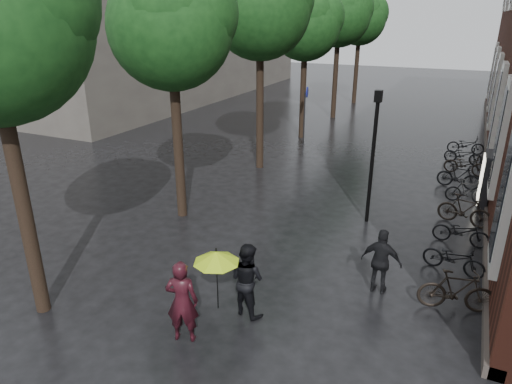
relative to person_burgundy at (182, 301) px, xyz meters
The scene contains 10 objects.
bg_building 34.69m from the person_burgundy, 129.23° to the left, with size 16.00×30.00×14.00m, color #47423D.
street_trees 15.77m from the person_burgundy, 104.04° to the left, with size 4.33×34.03×8.91m.
person_burgundy is the anchor object (origin of this frame).
person_black 1.63m from the person_burgundy, 60.01° to the left, with size 0.87×0.68×1.79m, color black.
lime_umbrella 1.16m from the person_burgundy, 54.06° to the left, with size 1.00×1.00×1.48m.
pedestrian_walking 4.96m from the person_burgundy, 46.42° to the left, with size 1.00×0.42×1.71m, color black.
parked_bicycles 11.96m from the person_burgundy, 65.12° to the left, with size 2.11×15.02×1.04m.
ad_lightbox 12.05m from the person_burgundy, 61.79° to the left, with size 0.31×1.34×2.02m.
lamp_post 8.17m from the person_burgundy, 73.85° to the left, with size 0.23×0.23×4.37m.
cycle_sign 16.32m from the person_burgundy, 100.50° to the left, with size 0.16×0.56×3.07m.
Camera 1 is at (4.41, -5.06, 6.51)m, focal length 32.00 mm.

